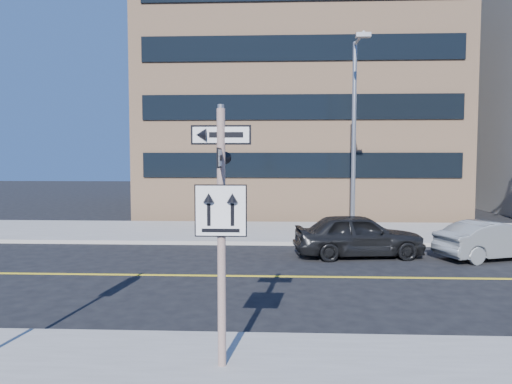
{
  "coord_description": "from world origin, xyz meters",
  "views": [
    {
      "loc": [
        0.88,
        -10.08,
        3.41
      ],
      "look_at": [
        0.23,
        4.0,
        2.43
      ],
      "focal_mm": 35.0,
      "sensor_mm": 36.0,
      "label": 1
    }
  ],
  "objects_px": {
    "sign_pole": "(221,221)",
    "streetlight_a": "(355,125)",
    "parked_car_b": "(493,240)",
    "parked_car_a": "(359,235)"
  },
  "relations": [
    {
      "from": "sign_pole",
      "to": "streetlight_a",
      "type": "bearing_deg",
      "value": 73.23
    },
    {
      "from": "parked_car_b",
      "to": "streetlight_a",
      "type": "distance_m",
      "value": 7.02
    },
    {
      "from": "parked_car_b",
      "to": "sign_pole",
      "type": "bearing_deg",
      "value": 119.44
    },
    {
      "from": "sign_pole",
      "to": "streetlight_a",
      "type": "relative_size",
      "value": 0.51
    },
    {
      "from": "sign_pole",
      "to": "parked_car_a",
      "type": "relative_size",
      "value": 0.92
    },
    {
      "from": "sign_pole",
      "to": "parked_car_b",
      "type": "bearing_deg",
      "value": 49.04
    },
    {
      "from": "parked_car_a",
      "to": "parked_car_b",
      "type": "height_order",
      "value": "parked_car_a"
    },
    {
      "from": "parked_car_b",
      "to": "parked_car_a",
      "type": "bearing_deg",
      "value": 67.71
    },
    {
      "from": "streetlight_a",
      "to": "parked_car_a",
      "type": "bearing_deg",
      "value": -95.85
    },
    {
      "from": "sign_pole",
      "to": "parked_car_a",
      "type": "bearing_deg",
      "value": 69.16
    }
  ]
}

